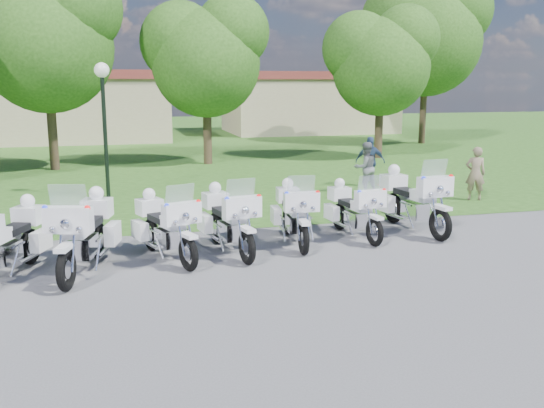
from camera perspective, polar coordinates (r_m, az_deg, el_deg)
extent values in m
plane|color=#59595E|center=(11.47, -2.70, -6.03)|extent=(100.00, 100.00, 0.00)
cube|color=#2C551B|center=(37.93, -11.27, 6.01)|extent=(100.00, 48.00, 0.01)
torus|color=black|center=(12.51, -21.79, -3.74)|extent=(0.38, 0.70, 0.70)
cube|color=silver|center=(11.75, -23.81, -4.21)|extent=(0.54, 0.67, 0.35)
cube|color=black|center=(11.93, -23.19, -2.23)|extent=(0.56, 0.73, 0.12)
cube|color=white|center=(12.19, -20.90, -3.20)|extent=(0.37, 0.57, 0.37)
cube|color=white|center=(12.48, -23.45, -3.06)|extent=(0.37, 0.57, 0.37)
cube|color=white|center=(12.40, -21.93, -0.96)|extent=(0.62, 0.57, 0.33)
sphere|color=white|center=(12.35, -22.02, 0.27)|extent=(0.27, 0.27, 0.27)
torus|color=black|center=(10.71, -18.80, -5.88)|extent=(0.33, 0.76, 0.74)
torus|color=black|center=(12.44, -16.01, -3.33)|extent=(0.33, 0.76, 0.74)
cube|color=white|center=(10.58, -18.97, -3.90)|extent=(0.32, 0.52, 0.08)
cube|color=white|center=(10.74, -18.63, -1.40)|extent=(0.84, 0.46, 0.44)
cube|color=silver|center=(10.73, -18.65, 0.70)|extent=(0.63, 0.29, 0.42)
sphere|color=red|center=(10.53, -16.99, -0.38)|extent=(0.10, 0.10, 0.10)
sphere|color=#1426E5|center=(10.76, -20.61, -0.37)|extent=(0.10, 0.10, 0.10)
cube|color=silver|center=(11.55, -17.30, -3.84)|extent=(0.52, 0.70, 0.38)
cube|color=white|center=(11.21, -17.82, -2.28)|extent=(0.49, 0.65, 0.24)
cube|color=black|center=(11.77, -16.93, -1.70)|extent=(0.54, 0.76, 0.13)
cube|color=white|center=(12.15, -14.76, -2.70)|extent=(0.34, 0.61, 0.40)
cube|color=white|center=(12.33, -17.75, -2.65)|extent=(0.34, 0.61, 0.40)
cube|color=white|center=(12.32, -16.13, -0.35)|extent=(0.63, 0.57, 0.36)
sphere|color=white|center=(12.27, -16.21, 0.97)|extent=(0.29, 0.29, 0.29)
torus|color=black|center=(11.30, -7.88, -4.65)|extent=(0.35, 0.67, 0.67)
torus|color=black|center=(12.80, -11.30, -2.86)|extent=(0.35, 0.67, 0.67)
cube|color=white|center=(11.19, -7.88, -2.95)|extent=(0.32, 0.48, 0.07)
cube|color=white|center=(11.33, -8.50, -0.87)|extent=(0.76, 0.47, 0.40)
cube|color=silver|center=(11.31, -8.68, 0.92)|extent=(0.57, 0.30, 0.38)
sphere|color=red|center=(11.38, -6.94, 0.20)|extent=(0.09, 0.09, 0.09)
sphere|color=#1426E5|center=(11.10, -9.87, -0.16)|extent=(0.09, 0.09, 0.09)
cube|color=silver|center=(12.03, -9.76, -3.13)|extent=(0.51, 0.64, 0.34)
cube|color=white|center=(11.73, -9.32, -1.72)|extent=(0.48, 0.60, 0.22)
cube|color=black|center=(12.22, -10.40, -1.33)|extent=(0.53, 0.70, 0.12)
cube|color=white|center=(12.74, -9.82, -2.08)|extent=(0.35, 0.55, 0.36)
cube|color=white|center=(12.51, -12.32, -2.43)|extent=(0.35, 0.55, 0.36)
cube|color=white|center=(12.69, -11.46, -0.25)|extent=(0.59, 0.54, 0.32)
sphere|color=white|center=(12.64, -11.50, 0.91)|extent=(0.26, 0.26, 0.26)
torus|color=black|center=(11.60, -2.37, -4.09)|extent=(0.25, 0.70, 0.69)
torus|color=black|center=(13.18, -5.27, -2.23)|extent=(0.25, 0.70, 0.69)
cube|color=white|center=(11.49, -2.34, -2.39)|extent=(0.26, 0.48, 0.07)
cube|color=white|center=(11.64, -2.84, -0.30)|extent=(0.77, 0.37, 0.41)
cube|color=silver|center=(11.63, -2.97, 1.49)|extent=(0.59, 0.22, 0.39)
sphere|color=red|center=(11.67, -1.24, 0.72)|extent=(0.09, 0.09, 0.09)
sphere|color=#1426E5|center=(11.43, -4.26, 0.46)|extent=(0.09, 0.09, 0.09)
cube|color=silver|center=(12.37, -3.95, -2.53)|extent=(0.44, 0.63, 0.35)
cube|color=white|center=(12.06, -3.56, -1.13)|extent=(0.42, 0.58, 0.23)
cube|color=black|center=(12.57, -4.48, -0.72)|extent=(0.45, 0.69, 0.12)
cube|color=white|center=(13.10, -3.79, -1.51)|extent=(0.28, 0.56, 0.37)
cube|color=white|center=(12.90, -6.34, -1.76)|extent=(0.28, 0.56, 0.37)
cube|color=white|center=(13.07, -5.36, 0.37)|extent=(0.56, 0.49, 0.33)
sphere|color=white|center=(13.03, -5.38, 1.52)|extent=(0.27, 0.27, 0.27)
torus|color=black|center=(12.24, 2.99, -3.30)|extent=(0.19, 0.68, 0.67)
torus|color=black|center=(13.86, 1.48, -1.54)|extent=(0.19, 0.68, 0.67)
cube|color=white|center=(12.14, 3.03, -1.73)|extent=(0.22, 0.45, 0.07)
cube|color=white|center=(12.30, 2.80, 0.21)|extent=(0.74, 0.30, 0.40)
cube|color=silver|center=(12.30, 2.75, 1.86)|extent=(0.57, 0.17, 0.38)
sphere|color=red|center=(12.28, 4.32, 1.07)|extent=(0.09, 0.09, 0.09)
sphere|color=#1426E5|center=(12.15, 1.39, 0.99)|extent=(0.09, 0.09, 0.09)
cube|color=silver|center=(13.04, 2.18, -1.83)|extent=(0.39, 0.59, 0.34)
cube|color=white|center=(12.74, 2.41, -0.55)|extent=(0.37, 0.55, 0.22)
cube|color=black|center=(13.26, 1.93, -0.15)|extent=(0.39, 0.65, 0.12)
cube|color=white|center=(13.74, 2.83, -0.94)|extent=(0.23, 0.53, 0.36)
cube|color=white|center=(13.63, 0.37, -1.03)|extent=(0.23, 0.53, 0.36)
cube|color=white|center=(13.77, 1.47, 0.88)|extent=(0.51, 0.44, 0.32)
sphere|color=white|center=(13.72, 1.48, 1.94)|extent=(0.26, 0.26, 0.26)
torus|color=black|center=(13.05, 9.63, -2.61)|extent=(0.20, 0.64, 0.63)
torus|color=black|center=(14.40, 6.36, -1.20)|extent=(0.20, 0.64, 0.63)
cube|color=white|center=(12.95, 9.72, -1.22)|extent=(0.22, 0.43, 0.07)
cube|color=white|center=(13.08, 9.24, 0.47)|extent=(0.70, 0.30, 0.38)
cube|color=silver|center=(13.07, 9.16, 1.93)|extent=(0.54, 0.17, 0.35)
sphere|color=red|center=(13.16, 10.52, 1.28)|extent=(0.08, 0.08, 0.08)
sphere|color=#1426E5|center=(12.85, 8.24, 1.12)|extent=(0.08, 0.08, 0.08)
cube|color=silver|center=(13.71, 7.89, -1.40)|extent=(0.38, 0.56, 0.32)
cube|color=white|center=(13.45, 8.40, -0.23)|extent=(0.36, 0.52, 0.21)
cube|color=black|center=(13.88, 7.36, 0.09)|extent=(0.39, 0.62, 0.11)
cube|color=white|center=(14.37, 7.63, -0.60)|extent=(0.23, 0.51, 0.34)
cube|color=white|center=(14.11, 5.63, -0.77)|extent=(0.23, 0.51, 0.34)
cube|color=white|center=(14.31, 6.36, 0.99)|extent=(0.49, 0.43, 0.30)
sphere|color=white|center=(14.27, 6.38, 1.96)|extent=(0.24, 0.24, 0.24)
torus|color=black|center=(13.77, 15.55, -1.88)|extent=(0.23, 0.76, 0.75)
torus|color=black|center=(15.30, 11.34, -0.38)|extent=(0.23, 0.76, 0.75)
cube|color=white|center=(13.67, 15.70, -0.31)|extent=(0.26, 0.51, 0.08)
cube|color=white|center=(13.82, 15.10, 1.59)|extent=(0.83, 0.36, 0.45)
cube|color=silver|center=(13.81, 15.02, 3.23)|extent=(0.64, 0.20, 0.42)
sphere|color=red|center=(13.95, 16.49, 2.48)|extent=(0.10, 0.10, 0.10)
sphere|color=#1426E5|center=(13.53, 14.09, 2.35)|extent=(0.10, 0.10, 0.10)
cube|color=silver|center=(14.51, 13.31, -0.56)|extent=(0.45, 0.66, 0.38)
cube|color=white|center=(14.22, 13.99, 0.78)|extent=(0.42, 0.62, 0.25)
cube|color=black|center=(14.72, 12.64, 1.10)|extent=(0.46, 0.73, 0.13)
cube|color=white|center=(15.30, 12.76, 0.29)|extent=(0.27, 0.60, 0.40)
cube|color=white|center=(14.94, 10.62, 0.11)|extent=(0.27, 0.60, 0.40)
cube|color=white|center=(15.21, 11.37, 2.08)|extent=(0.58, 0.50, 0.36)
sphere|color=white|center=(15.16, 11.41, 3.16)|extent=(0.29, 0.29, 0.29)
cylinder|color=black|center=(18.88, -15.41, 6.07)|extent=(0.12, 0.12, 3.62)
sphere|color=white|center=(18.81, -15.74, 12.04)|extent=(0.44, 0.44, 0.44)
cylinder|color=#38281C|center=(25.51, -19.99, 6.93)|extent=(0.36, 0.36, 3.49)
sphere|color=#264F16|center=(25.49, -20.46, 13.69)|extent=(5.07, 5.07, 5.07)
sphere|color=#264F16|center=(26.07, -23.04, 15.54)|extent=(3.80, 3.80, 3.80)
sphere|color=#264F16|center=(25.21, -17.96, 17.14)|extent=(3.49, 3.49, 3.49)
cylinder|color=#38281C|center=(25.89, -6.10, 7.15)|extent=(0.36, 0.36, 3.08)
sphere|color=#264F16|center=(25.83, -6.23, 13.04)|extent=(4.48, 4.48, 4.48)
sphere|color=#264F16|center=(26.09, -8.59, 14.81)|extent=(3.36, 3.36, 3.36)
sphere|color=#264F16|center=(25.80, -3.80, 15.88)|extent=(3.08, 3.08, 3.08)
cylinder|color=#38281C|center=(28.23, 10.03, 7.31)|extent=(0.36, 0.36, 3.00)
sphere|color=#264F16|center=(28.17, 10.21, 12.57)|extent=(4.36, 4.36, 4.36)
sphere|color=#264F16|center=(28.13, 8.15, 14.30)|extent=(3.27, 3.27, 3.27)
sphere|color=#264F16|center=(28.42, 12.48, 14.95)|extent=(3.00, 3.00, 3.00)
cylinder|color=#38281C|center=(35.53, 14.04, 8.86)|extent=(0.36, 0.36, 4.12)
sphere|color=#264F16|center=(35.57, 14.33, 14.59)|extent=(5.99, 5.99, 5.99)
sphere|color=#264F16|center=(35.47, 12.11, 16.51)|extent=(4.49, 4.49, 4.49)
sphere|color=#264F16|center=(36.08, 16.81, 17.10)|extent=(4.12, 4.12, 4.12)
cube|color=tan|center=(38.93, -20.41, 8.31)|extent=(14.00, 8.00, 3.60)
cube|color=maroon|center=(38.90, -20.62, 11.32)|extent=(14.56, 8.32, 0.50)
cube|color=tan|center=(42.84, 3.40, 9.21)|extent=(11.00, 7.00, 3.60)
cube|color=maroon|center=(42.82, 3.43, 11.95)|extent=(11.44, 7.28, 0.50)
imported|color=#8B745E|center=(18.76, 18.59, 2.71)|extent=(0.68, 0.58, 1.58)
imported|color=slate|center=(19.12, 8.77, 3.36)|extent=(0.87, 0.73, 1.60)
imported|color=navy|center=(20.50, 9.22, 3.96)|extent=(1.05, 0.80, 1.65)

